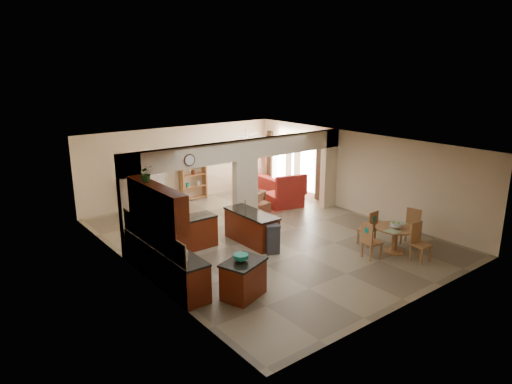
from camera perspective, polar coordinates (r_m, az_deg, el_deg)
floor at (r=13.73m, az=1.17°, el=-5.60°), size 10.00×10.00×0.00m
ceiling at (r=12.99m, az=1.24°, el=6.00°), size 10.00×10.00×0.00m
wall_back at (r=17.36m, az=-9.22°, el=3.51°), size 8.00×0.00×8.00m
wall_front at (r=10.10m, az=19.39°, el=-5.94°), size 8.00×0.00×8.00m
wall_left at (r=11.33m, az=-14.78°, el=-3.26°), size 0.00×10.00×10.00m
wall_right at (r=16.04m, az=12.42°, el=2.36°), size 0.00×10.00×10.00m
partition_left_pier at (r=12.32m, az=-15.35°, el=-1.78°), size 0.60×0.25×2.80m
partition_center_pier at (r=14.14m, az=-1.34°, el=-0.28°), size 0.80×0.25×2.20m
partition_right_pier at (r=16.46m, az=9.09°, el=2.87°), size 0.60×0.25×2.80m
partition_header at (r=13.82m, az=-1.38°, el=5.31°), size 8.00×0.25×0.60m
kitchen_counter at (r=11.72m, az=-10.64°, el=-7.23°), size 2.52×3.29×1.48m
upper_cabinets at (r=10.54m, az=-12.35°, el=-1.53°), size 0.35×2.40×0.90m
peninsula at (r=13.14m, az=-0.55°, el=-4.46°), size 0.70×1.85×0.91m
wall_clock at (r=12.64m, az=-8.31°, el=3.96°), size 0.34×0.03×0.34m
rug at (r=15.99m, az=-0.20°, el=-2.50°), size 1.60×1.30×0.01m
fireplace at (r=16.72m, az=-13.64°, el=0.04°), size 1.60×0.35×1.20m
shelving_unit at (r=17.48m, az=-7.86°, el=1.97°), size 1.00×0.32×1.80m
window_a at (r=17.58m, az=6.59°, el=3.09°), size 0.02×0.90×1.90m
window_b at (r=18.81m, az=2.98°, el=3.99°), size 0.02×0.90×1.90m
glazed_door at (r=18.22m, az=4.72°, el=3.10°), size 0.02×0.70×2.10m
drape_a_left at (r=17.14m, az=7.89°, el=2.73°), size 0.10×0.28×2.30m
drape_a_right at (r=17.98m, az=5.17°, el=3.41°), size 0.10×0.28×2.30m
drape_b_left at (r=18.34m, az=4.11°, el=3.67°), size 0.10×0.28×2.30m
drape_b_right at (r=19.23m, az=1.72°, el=4.26°), size 0.10×0.28×2.30m
ceiling_fan at (r=16.28m, az=-1.30°, el=7.07°), size 1.00×1.00×0.10m
kitchen_island at (r=10.20m, az=-1.59°, el=-10.79°), size 1.15×0.98×0.85m
teal_bowl at (r=10.00m, az=-1.91°, el=-8.21°), size 0.33×0.33×0.15m
trash_can at (r=12.45m, az=2.07°, el=-6.02°), size 0.45×0.42×0.75m
dining_table at (r=13.02m, az=16.98°, el=-5.23°), size 1.06×1.06×0.73m
fruit_bowl at (r=12.84m, az=17.06°, el=-4.01°), size 0.30×0.30×0.16m
sofa at (r=18.30m, az=2.10°, el=0.97°), size 2.51×1.12×0.72m
chaise at (r=16.64m, az=3.47°, el=-0.95°), size 1.41×1.24×0.48m
armchair at (r=15.97m, az=-0.65°, el=-1.13°), size 1.08×1.09×0.75m
ottoman at (r=15.79m, az=0.52°, el=-2.00°), size 0.63×0.63×0.39m
plant at (r=10.77m, az=-13.57°, el=2.29°), size 0.43×0.40×0.38m
chair_north at (r=13.31m, az=14.02°, el=-4.24°), size 0.45×0.45×1.02m
chair_east at (r=13.77m, az=18.85°, el=-3.95°), size 0.50×0.50×1.02m
chair_south at (r=12.68m, az=19.67°, el=-5.70°), size 0.45×0.45×1.02m
chair_west at (r=12.39m, az=14.03°, el=-5.73°), size 0.48×0.48×1.02m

